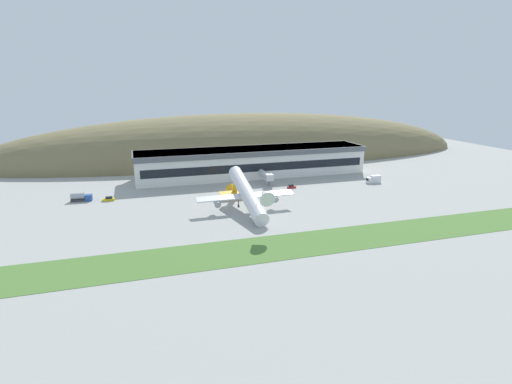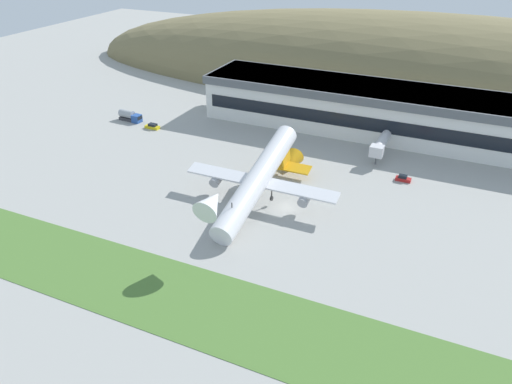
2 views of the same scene
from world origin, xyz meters
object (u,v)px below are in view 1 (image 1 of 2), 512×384
at_px(service_car_2, 373,177).
at_px(terminal_building, 252,160).
at_px(jetway_0, 266,175).
at_px(traffic_cone_0, 243,200).
at_px(service_car_1, 109,199).
at_px(fuel_truck, 81,197).
at_px(box_truck, 374,179).
at_px(cargo_airplane, 246,194).
at_px(service_car_0, 291,187).
at_px(traffic_cone_1, 221,204).

bearing_deg(service_car_2, terminal_building, 156.59).
height_order(jetway_0, traffic_cone_0, jetway_0).
height_order(terminal_building, traffic_cone_0, terminal_building).
xyz_separation_m(terminal_building, service_car_1, (-66.57, -25.83, -7.02)).
height_order(fuel_truck, box_truck, fuel_truck).
xyz_separation_m(cargo_airplane, service_car_1, (-48.29, 27.85, -5.64)).
bearing_deg(traffic_cone_0, cargo_airplane, -99.79).
bearing_deg(cargo_airplane, terminal_building, 71.20).
xyz_separation_m(service_car_0, traffic_cone_0, (-25.56, -13.22, -0.34)).
distance_m(service_car_1, box_truck, 116.05).
bearing_deg(fuel_truck, jetway_0, 3.75).
relative_size(fuel_truck, traffic_cone_1, 13.77).
bearing_deg(traffic_cone_0, service_car_2, 14.84).
xyz_separation_m(service_car_2, traffic_cone_0, (-70.23, -18.61, -0.32)).
relative_size(service_car_2, box_truck, 0.54).
height_order(box_truck, traffic_cone_1, box_truck).
xyz_separation_m(terminal_building, fuel_truck, (-76.83, -23.28, -6.13)).
distance_m(jetway_0, traffic_cone_1, 37.33).
xyz_separation_m(cargo_airplane, service_car_2, (72.25, 30.31, -5.70)).
bearing_deg(traffic_cone_0, service_car_0, 27.35).
height_order(terminal_building, traffic_cone_1, terminal_building).
relative_size(cargo_airplane, service_car_1, 10.38).
bearing_deg(service_car_2, service_car_0, -173.13).
xyz_separation_m(terminal_building, jetway_0, (1.05, -18.18, -3.69)).
xyz_separation_m(jetway_0, box_truck, (48.33, -12.61, -2.43)).
bearing_deg(traffic_cone_0, service_car_1, 162.21).
bearing_deg(service_car_1, traffic_cone_0, -17.79).
bearing_deg(traffic_cone_1, service_car_2, 14.50).
bearing_deg(cargo_airplane, box_truck, 18.70).
bearing_deg(cargo_airplane, traffic_cone_0, 80.21).
bearing_deg(terminal_building, traffic_cone_1, -120.28).
height_order(cargo_airplane, traffic_cone_1, cargo_airplane).
height_order(terminal_building, service_car_2, terminal_building).
height_order(jetway_0, box_truck, jetway_0).
xyz_separation_m(cargo_airplane, box_truck, (67.65, 22.90, -4.73)).
bearing_deg(terminal_building, jetway_0, -86.70).
bearing_deg(cargo_airplane, service_car_0, 42.11).
distance_m(box_truck, traffic_cone_1, 76.22).
xyz_separation_m(service_car_0, traffic_cone_1, (-34.99, -15.22, -0.34)).
bearing_deg(box_truck, terminal_building, 148.05).
relative_size(cargo_airplane, service_car_0, 12.85).
relative_size(service_car_1, box_truck, 0.68).
bearing_deg(service_car_1, terminal_building, 21.21).
height_order(terminal_building, box_truck, terminal_building).
xyz_separation_m(cargo_airplane, traffic_cone_0, (2.02, 11.70, -6.02)).
relative_size(fuel_truck, traffic_cone_0, 13.77).
height_order(terminal_building, fuel_truck, terminal_building).
bearing_deg(traffic_cone_0, box_truck, 9.68).
xyz_separation_m(service_car_0, fuel_truck, (-86.14, 5.48, 0.92)).
distance_m(box_truck, traffic_cone_0, 66.59).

